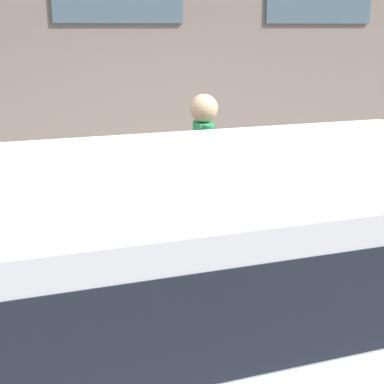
# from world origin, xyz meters

# --- Properties ---
(ground_plane) EXTENTS (80.00, 80.00, 0.00)m
(ground_plane) POSITION_xyz_m (0.00, 0.00, 0.00)
(ground_plane) COLOR #47474C
(sidewalk) EXTENTS (2.65, 60.00, 0.12)m
(sidewalk) POSITION_xyz_m (1.32, 0.00, 0.06)
(sidewalk) COLOR #9E9B93
(sidewalk) RESTS_ON ground_plane
(fire_hydrant) EXTENTS (0.27, 0.40, 0.78)m
(fire_hydrant) POSITION_xyz_m (0.48, -0.07, 0.52)
(fire_hydrant) COLOR red
(fire_hydrant) RESTS_ON sidewalk
(person) EXTENTS (0.41, 0.27, 1.68)m
(person) POSITION_xyz_m (0.87, -0.43, 1.13)
(person) COLOR #726651
(person) RESTS_ON sidewalk
(parked_truck_white_near) EXTENTS (1.99, 5.20, 1.76)m
(parked_truck_white_near) POSITION_xyz_m (-1.52, 0.42, 1.02)
(parked_truck_white_near) COLOR black
(parked_truck_white_near) RESTS_ON ground_plane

